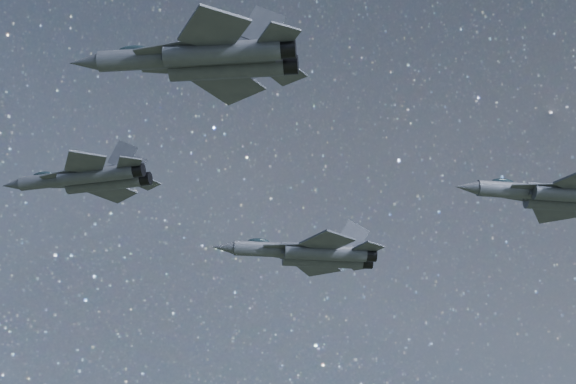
# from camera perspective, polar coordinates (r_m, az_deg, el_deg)

# --- Properties ---
(jet_lead) EXTENTS (16.19, 11.31, 4.08)m
(jet_lead) POSITION_cam_1_polar(r_m,az_deg,el_deg) (88.17, -12.77, 0.87)
(jet_lead) COLOR #383B46
(jet_left) EXTENTS (18.92, 12.93, 4.75)m
(jet_left) POSITION_cam_1_polar(r_m,az_deg,el_deg) (96.93, 1.47, -3.98)
(jet_left) COLOR #383B46
(jet_right) EXTENTS (17.47, 12.46, 4.46)m
(jet_right) POSITION_cam_1_polar(r_m,az_deg,el_deg) (64.82, -5.35, 8.60)
(jet_right) COLOR #383B46
(jet_slot) EXTENTS (18.48, 12.57, 4.64)m
(jet_slot) POSITION_cam_1_polar(r_m,az_deg,el_deg) (92.22, 17.01, -0.20)
(jet_slot) COLOR #383B46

